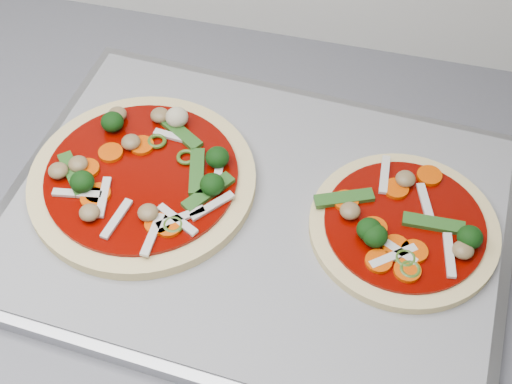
# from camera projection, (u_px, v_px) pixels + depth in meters

# --- Properties ---
(countertop) EXTENTS (3.60, 0.60, 0.04)m
(countertop) POSITION_uv_depth(u_px,v_px,m) (469.00, 287.00, 0.69)
(countertop) COLOR #5B5B63
(countertop) RESTS_ON base_cabinet
(baking_tray) EXTENTS (0.51, 0.39, 0.02)m
(baking_tray) POSITION_uv_depth(u_px,v_px,m) (255.00, 218.00, 0.71)
(baking_tray) COLOR #999A9F
(baking_tray) RESTS_ON countertop
(parchment) EXTENTS (0.49, 0.37, 0.00)m
(parchment) POSITION_uv_depth(u_px,v_px,m) (255.00, 212.00, 0.70)
(parchment) COLOR gray
(parchment) RESTS_ON baking_tray
(pizza_left) EXTENTS (0.23, 0.23, 0.04)m
(pizza_left) POSITION_uv_depth(u_px,v_px,m) (143.00, 177.00, 0.71)
(pizza_left) COLOR #EDD382
(pizza_left) RESTS_ON parchment
(pizza_right) EXTENTS (0.18, 0.18, 0.03)m
(pizza_right) POSITION_uv_depth(u_px,v_px,m) (403.00, 227.00, 0.68)
(pizza_right) COLOR #EDD382
(pizza_right) RESTS_ON parchment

